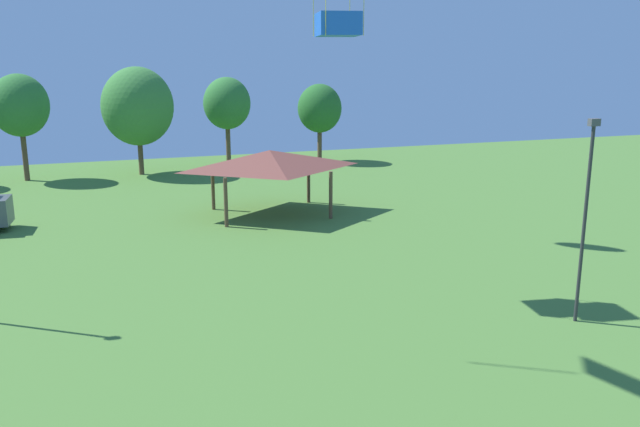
% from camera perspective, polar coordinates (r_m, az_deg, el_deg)
% --- Properties ---
extents(kite_flying_1, '(1.69, 1.71, 2.49)m').
position_cam_1_polar(kite_flying_1, '(25.11, 1.55, 17.49)').
color(kite_flying_1, blue).
extents(park_pavilion, '(7.42, 5.27, 3.60)m').
position_cam_1_polar(park_pavilion, '(37.47, -4.26, 4.56)').
color(park_pavilion, brown).
rests_on(park_pavilion, ground).
extents(light_post_0, '(0.36, 0.20, 6.91)m').
position_cam_1_polar(light_post_0, '(23.91, 21.46, 0.16)').
color(light_post_0, '#2D2D33').
rests_on(light_post_0, ground).
extents(treeline_tree_2, '(3.89, 3.89, 7.36)m').
position_cam_1_polar(treeline_tree_2, '(51.07, -23.97, 8.30)').
color(treeline_tree_2, brown).
rests_on(treeline_tree_2, ground).
extents(treeline_tree_3, '(5.10, 5.10, 7.76)m').
position_cam_1_polar(treeline_tree_3, '(50.80, -15.11, 8.70)').
color(treeline_tree_3, brown).
rests_on(treeline_tree_3, ground).
extents(treeline_tree_4, '(3.66, 3.66, 6.85)m').
position_cam_1_polar(treeline_tree_4, '(53.68, -7.84, 9.16)').
color(treeline_tree_4, brown).
rests_on(treeline_tree_4, ground).
extents(treeline_tree_5, '(3.53, 3.53, 6.25)m').
position_cam_1_polar(treeline_tree_5, '(54.84, -0.03, 8.83)').
color(treeline_tree_5, brown).
rests_on(treeline_tree_5, ground).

